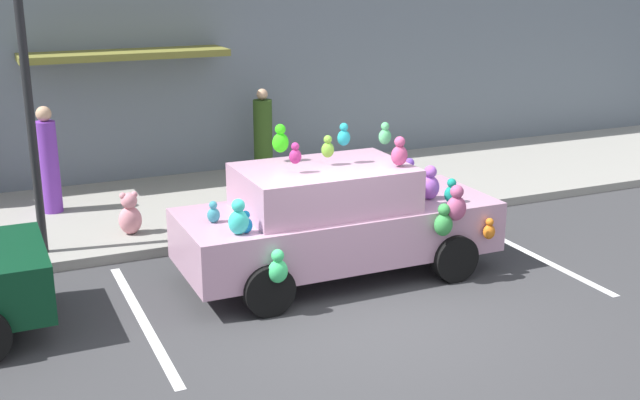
% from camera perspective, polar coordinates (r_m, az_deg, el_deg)
% --- Properties ---
extents(ground_plane, '(60.00, 60.00, 0.00)m').
position_cam_1_polar(ground_plane, '(9.73, 3.32, -8.30)').
color(ground_plane, '#38383A').
extents(sidewalk, '(24.00, 4.00, 0.15)m').
position_cam_1_polar(sidewalk, '(14.04, -6.09, -0.12)').
color(sidewalk, gray).
rests_on(sidewalk, ground).
extents(storefront_building, '(24.00, 1.25, 6.40)m').
position_cam_1_polar(storefront_building, '(15.53, -9.06, 13.09)').
color(storefront_building, slate).
rests_on(storefront_building, ground).
extents(parking_stripe_front, '(0.12, 3.60, 0.01)m').
position_cam_1_polar(parking_stripe_front, '(12.16, 14.63, -3.62)').
color(parking_stripe_front, silver).
rests_on(parking_stripe_front, ground).
extents(parking_stripe_rear, '(0.12, 3.60, 0.01)m').
position_cam_1_polar(parking_stripe_rear, '(9.85, -12.61, -8.36)').
color(parking_stripe_rear, silver).
rests_on(parking_stripe_rear, ground).
extents(plush_covered_car, '(4.27, 2.00, 2.09)m').
position_cam_1_polar(plush_covered_car, '(10.65, 1.13, -1.38)').
color(plush_covered_car, '#BF8FAB').
rests_on(plush_covered_car, ground).
extents(teddy_bear_on_sidewalk, '(0.35, 0.29, 0.66)m').
position_cam_1_polar(teddy_bear_on_sidewalk, '(12.33, -13.47, -1.02)').
color(teddy_bear_on_sidewalk, pink).
rests_on(teddy_bear_on_sidewalk, sidewalk).
extents(street_lamp_post, '(0.28, 0.28, 4.06)m').
position_cam_1_polar(street_lamp_post, '(11.43, -20.32, 8.21)').
color(street_lamp_post, black).
rests_on(street_lamp_post, sidewalk).
extents(pedestrian_near_shopfront, '(0.33, 0.33, 1.76)m').
position_cam_1_polar(pedestrian_near_shopfront, '(13.67, -18.89, 2.54)').
color(pedestrian_near_shopfront, purple).
rests_on(pedestrian_near_shopfront, sidewalk).
extents(pedestrian_walking_past, '(0.36, 0.36, 1.66)m').
position_cam_1_polar(pedestrian_walking_past, '(15.43, -4.11, 4.67)').
color(pedestrian_walking_past, '#2D4A19').
rests_on(pedestrian_walking_past, sidewalk).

